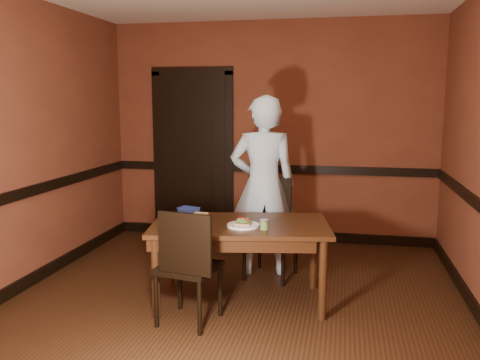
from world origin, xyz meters
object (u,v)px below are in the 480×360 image
at_px(sandwich_plate, 243,224).
at_px(dining_table, 240,263).
at_px(cheese_saucer, 201,216).
at_px(food_tub, 189,211).
at_px(chair_far, 271,229).
at_px(chair_near, 189,265).
at_px(person, 263,186).
at_px(sauce_jar, 264,225).

bearing_deg(sandwich_plate, dining_table, 114.92).
relative_size(cheese_saucer, food_tub, 0.79).
bearing_deg(chair_far, chair_near, -100.45).
bearing_deg(food_tub, person, 64.50).
xyz_separation_m(dining_table, chair_near, (-0.32, -0.47, 0.11)).
height_order(person, food_tub, person).
distance_m(chair_near, person, 1.39).
height_order(chair_near, person, person).
bearing_deg(food_tub, dining_table, -1.41).
xyz_separation_m(sandwich_plate, food_tub, (-0.57, 0.29, 0.02)).
height_order(sandwich_plate, cheese_saucer, sandwich_plate).
relative_size(person, food_tub, 8.61).
xyz_separation_m(dining_table, sauce_jar, (0.23, -0.17, 0.39)).
xyz_separation_m(chair_far, sandwich_plate, (-0.12, -0.78, 0.23)).
bearing_deg(food_tub, chair_near, -54.09).
relative_size(person, sandwich_plate, 6.55).
relative_size(sauce_jar, cheese_saucer, 0.50).
relative_size(dining_table, sauce_jar, 18.30).
xyz_separation_m(chair_near, person, (0.39, 1.27, 0.43)).
distance_m(dining_table, chair_far, 0.72).
xyz_separation_m(dining_table, cheese_saucer, (-0.38, 0.10, 0.37)).
height_order(person, sandwich_plate, person).
relative_size(dining_table, chair_far, 1.53).
relative_size(chair_far, sauce_jar, 11.94).
height_order(person, cheese_saucer, person).
xyz_separation_m(sauce_jar, food_tub, (-0.75, 0.36, -0.00)).
height_order(chair_near, cheese_saucer, chair_near).
height_order(chair_far, sandwich_plate, chair_far).
height_order(sandwich_plate, food_tub, food_tub).
xyz_separation_m(dining_table, sandwich_plate, (0.05, -0.10, 0.37)).
bearing_deg(person, sandwich_plate, 74.91).
distance_m(chair_far, cheese_saucer, 0.83).
bearing_deg(chair_near, sandwich_plate, -124.06).
distance_m(sauce_jar, food_tub, 0.84).
distance_m(sandwich_plate, cheese_saucer, 0.47).
relative_size(sauce_jar, food_tub, 0.39).
distance_m(person, sandwich_plate, 0.91).
relative_size(chair_near, cheese_saucer, 5.65).
xyz_separation_m(cheese_saucer, food_tub, (-0.14, 0.10, 0.02)).
bearing_deg(person, cheese_saucer, 43.64).
bearing_deg(sauce_jar, chair_far, 94.40).
bearing_deg(sandwich_plate, chair_near, -134.49).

